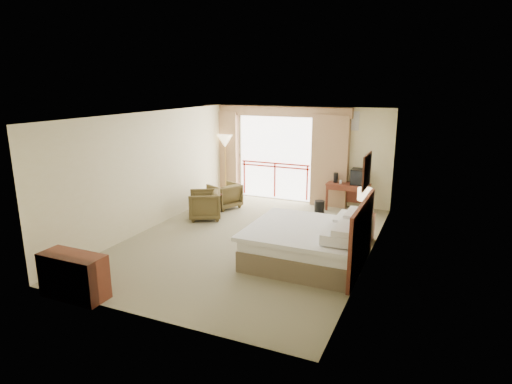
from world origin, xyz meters
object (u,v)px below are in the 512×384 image
at_px(nightstand, 362,228).
at_px(tv, 360,177).
at_px(bed, 309,243).
at_px(side_table, 214,199).
at_px(wastebasket, 319,207).
at_px(floor_lamp, 225,143).
at_px(armchair_far, 225,207).
at_px(table_lamp, 365,195).
at_px(armchair_near, 205,218).
at_px(dresser, 74,276).
at_px(desk, 349,189).

bearing_deg(nightstand, tv, 107.46).
bearing_deg(bed, side_table, 147.03).
distance_m(wastebasket, floor_lamp, 3.46).
height_order(bed, tv, tv).
xyz_separation_m(armchair_far, floor_lamp, (-0.58, 1.17, 1.59)).
bearing_deg(table_lamp, bed, -114.73).
bearing_deg(armchair_near, floor_lamp, 166.18).
bearing_deg(armchair_far, dresser, 28.23).
bearing_deg(armchair_far, nightstand, 100.96).
height_order(bed, dresser, bed).
distance_m(desk, floor_lamp, 3.84).
relative_size(bed, armchair_far, 2.86).
height_order(table_lamp, floor_lamp, floor_lamp).
height_order(table_lamp, dresser, table_lamp).
relative_size(bed, table_lamp, 3.85).
bearing_deg(wastebasket, dresser, -111.23).
xyz_separation_m(desk, dresser, (-2.95, -6.61, -0.21)).
distance_m(table_lamp, dresser, 5.82).
bearing_deg(armchair_far, floor_lamp, -127.22).
bearing_deg(floor_lamp, side_table, -72.50).
distance_m(desk, dresser, 7.24).
bearing_deg(table_lamp, desk, 109.66).
bearing_deg(table_lamp, armchair_far, 165.30).
bearing_deg(tv, side_table, -164.22).
relative_size(table_lamp, dresser, 0.51).
height_order(bed, nightstand, bed).
distance_m(nightstand, wastebasket, 2.15).
bearing_deg(table_lamp, nightstand, -90.00).
height_order(armchair_near, dresser, dresser).
bearing_deg(table_lamp, tv, 102.75).
bearing_deg(wastebasket, table_lamp, -48.51).
xyz_separation_m(nightstand, floor_lamp, (-4.49, 2.24, 1.29)).
xyz_separation_m(table_lamp, floor_lamp, (-4.49, 2.19, 0.57)).
bearing_deg(dresser, bed, 43.24).
relative_size(tv, side_table, 0.89).
height_order(wastebasket, floor_lamp, floor_lamp).
xyz_separation_m(desk, floor_lamp, (-3.71, -0.00, 1.02)).
height_order(bed, side_table, bed).
xyz_separation_m(tv, armchair_near, (-3.42, -2.19, -0.94)).
distance_m(table_lamp, side_table, 4.06).
relative_size(table_lamp, floor_lamp, 0.30).
bearing_deg(floor_lamp, dresser, -83.45).
bearing_deg(desk, armchair_near, -145.47).
xyz_separation_m(tv, floor_lamp, (-4.01, 0.05, 0.65)).
xyz_separation_m(desk, tv, (0.30, -0.06, 0.37)).
distance_m(nightstand, dresser, 5.75).
relative_size(desk, floor_lamp, 0.60).
bearing_deg(dresser, floor_lamp, 96.34).
distance_m(tv, dresser, 7.34).
relative_size(floor_lamp, dresser, 1.70).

